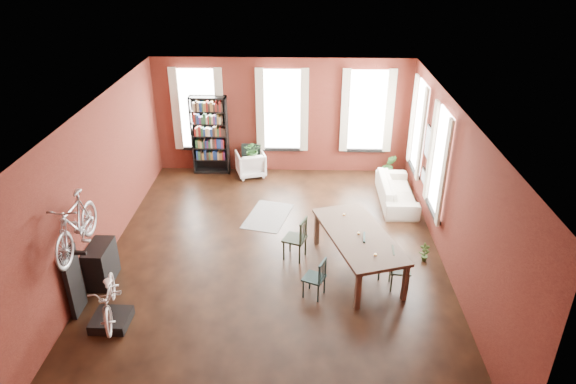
{
  "coord_description": "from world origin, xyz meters",
  "views": [
    {
      "loc": [
        0.58,
        -8.97,
        6.1
      ],
      "look_at": [
        0.28,
        0.6,
        1.25
      ],
      "focal_mm": 32.0,
      "sensor_mm": 36.0,
      "label": 1
    }
  ],
  "objects_px": {
    "white_armchair": "(251,162)",
    "dining_table": "(357,252)",
    "dining_chair_c": "(400,269)",
    "bike_trainer": "(111,320)",
    "dining_chair_a": "(314,278)",
    "dining_chair_d": "(372,256)",
    "bicycle_floor": "(106,280)",
    "dining_chair_b": "(295,238)",
    "plant_stand": "(254,168)",
    "cream_sofa": "(397,187)",
    "bookshelf": "(210,135)",
    "console_table": "(101,264)"
  },
  "relations": [
    {
      "from": "dining_chair_a",
      "to": "bike_trainer",
      "type": "xyz_separation_m",
      "value": [
        -3.53,
        -0.92,
        -0.31
      ]
    },
    {
      "from": "dining_table",
      "to": "cream_sofa",
      "type": "bearing_deg",
      "value": 49.23
    },
    {
      "from": "dining_chair_c",
      "to": "dining_table",
      "type": "bearing_deg",
      "value": 57.08
    },
    {
      "from": "dining_chair_a",
      "to": "dining_chair_d",
      "type": "height_order",
      "value": "dining_chair_d"
    },
    {
      "from": "dining_chair_a",
      "to": "dining_table",
      "type": "bearing_deg",
      "value": 158.68
    },
    {
      "from": "bicycle_floor",
      "to": "dining_chair_a",
      "type": "bearing_deg",
      "value": -1.5
    },
    {
      "from": "dining_chair_a",
      "to": "plant_stand",
      "type": "bearing_deg",
      "value": -138.75
    },
    {
      "from": "dining_chair_c",
      "to": "bookshelf",
      "type": "bearing_deg",
      "value": 44.04
    },
    {
      "from": "cream_sofa",
      "to": "bicycle_floor",
      "type": "height_order",
      "value": "bicycle_floor"
    },
    {
      "from": "dining_chair_d",
      "to": "white_armchair",
      "type": "xyz_separation_m",
      "value": [
        -2.83,
        4.61,
        -0.05
      ]
    },
    {
      "from": "dining_chair_b",
      "to": "white_armchair",
      "type": "relative_size",
      "value": 1.21
    },
    {
      "from": "white_armchair",
      "to": "dining_table",
      "type": "bearing_deg",
      "value": 102.78
    },
    {
      "from": "console_table",
      "to": "dining_chair_b",
      "type": "bearing_deg",
      "value": 14.09
    },
    {
      "from": "dining_chair_b",
      "to": "dining_chair_a",
      "type": "bearing_deg",
      "value": 37.05
    },
    {
      "from": "dining_table",
      "to": "white_armchair",
      "type": "xyz_separation_m",
      "value": [
        -2.57,
        4.46,
        -0.03
      ]
    },
    {
      "from": "dining_table",
      "to": "bicycle_floor",
      "type": "bearing_deg",
      "value": -175.96
    },
    {
      "from": "dining_chair_c",
      "to": "bike_trainer",
      "type": "relative_size",
      "value": 1.35
    },
    {
      "from": "dining_chair_a",
      "to": "bookshelf",
      "type": "xyz_separation_m",
      "value": [
        -2.82,
        5.52,
        0.7
      ]
    },
    {
      "from": "bike_trainer",
      "to": "dining_chair_d",
      "type": "bearing_deg",
      "value": 19.13
    },
    {
      "from": "dining_chair_b",
      "to": "dining_chair_d",
      "type": "bearing_deg",
      "value": 90.1
    },
    {
      "from": "white_armchair",
      "to": "plant_stand",
      "type": "bearing_deg",
      "value": 120.66
    },
    {
      "from": "dining_chair_b",
      "to": "dining_chair_c",
      "type": "height_order",
      "value": "dining_chair_b"
    },
    {
      "from": "dining_chair_b",
      "to": "plant_stand",
      "type": "relative_size",
      "value": 1.78
    },
    {
      "from": "dining_chair_d",
      "to": "bicycle_floor",
      "type": "relative_size",
      "value": 0.58
    },
    {
      "from": "dining_table",
      "to": "dining_chair_d",
      "type": "relative_size",
      "value": 2.83
    },
    {
      "from": "dining_table",
      "to": "plant_stand",
      "type": "distance_m",
      "value": 5.03
    },
    {
      "from": "dining_chair_d",
      "to": "bicycle_floor",
      "type": "distance_m",
      "value": 4.92
    },
    {
      "from": "bookshelf",
      "to": "plant_stand",
      "type": "distance_m",
      "value": 1.5
    },
    {
      "from": "plant_stand",
      "to": "bicycle_floor",
      "type": "height_order",
      "value": "bicycle_floor"
    },
    {
      "from": "dining_chair_d",
      "to": "white_armchair",
      "type": "bearing_deg",
      "value": 37.63
    },
    {
      "from": "dining_chair_d",
      "to": "plant_stand",
      "type": "bearing_deg",
      "value": 37.25
    },
    {
      "from": "dining_chair_d",
      "to": "console_table",
      "type": "bearing_deg",
      "value": 100.25
    },
    {
      "from": "dining_chair_d",
      "to": "plant_stand",
      "type": "distance_m",
      "value": 5.3
    },
    {
      "from": "bookshelf",
      "to": "console_table",
      "type": "height_order",
      "value": "bookshelf"
    },
    {
      "from": "dining_table",
      "to": "dining_chair_b",
      "type": "relative_size",
      "value": 2.62
    },
    {
      "from": "dining_chair_d",
      "to": "bike_trainer",
      "type": "bearing_deg",
      "value": 115.21
    },
    {
      "from": "bicycle_floor",
      "to": "dining_chair_d",
      "type": "bearing_deg",
      "value": 3.16
    },
    {
      "from": "dining_chair_a",
      "to": "bicycle_floor",
      "type": "distance_m",
      "value": 3.64
    },
    {
      "from": "bicycle_floor",
      "to": "dining_chair_c",
      "type": "bearing_deg",
      "value": -2.71
    },
    {
      "from": "cream_sofa",
      "to": "bicycle_floor",
      "type": "distance_m",
      "value": 7.35
    },
    {
      "from": "dining_chair_a",
      "to": "white_armchair",
      "type": "relative_size",
      "value": 1.04
    },
    {
      "from": "dining_chair_d",
      "to": "white_armchair",
      "type": "height_order",
      "value": "dining_chair_d"
    },
    {
      "from": "dining_chair_d",
      "to": "cream_sofa",
      "type": "height_order",
      "value": "dining_chair_d"
    },
    {
      "from": "white_armchair",
      "to": "cream_sofa",
      "type": "relative_size",
      "value": 0.37
    },
    {
      "from": "bicycle_floor",
      "to": "console_table",
      "type": "bearing_deg",
      "value": 100.94
    },
    {
      "from": "bike_trainer",
      "to": "bookshelf",
      "type": "bearing_deg",
      "value": 83.73
    },
    {
      "from": "dining_chair_c",
      "to": "white_armchair",
      "type": "relative_size",
      "value": 1.09
    },
    {
      "from": "dining_table",
      "to": "white_armchair",
      "type": "distance_m",
      "value": 5.14
    },
    {
      "from": "console_table",
      "to": "bicycle_floor",
      "type": "height_order",
      "value": "bicycle_floor"
    },
    {
      "from": "dining_chair_c",
      "to": "dining_chair_d",
      "type": "distance_m",
      "value": 0.63
    }
  ]
}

